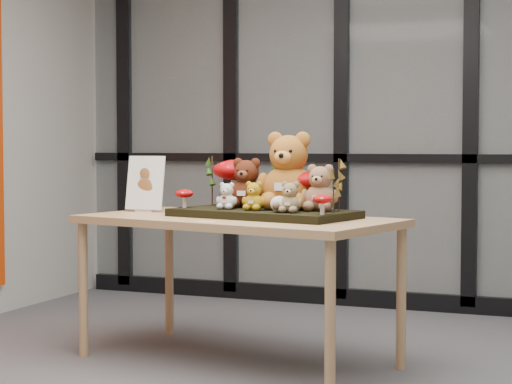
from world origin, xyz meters
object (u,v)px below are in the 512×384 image
at_px(bear_pooh_yellow, 289,167).
at_px(mushroom_back_left, 236,180).
at_px(display_table, 237,230).
at_px(mushroom_front_left, 184,198).
at_px(bear_tan_back, 320,185).
at_px(sign_holder, 145,185).
at_px(bear_small_yellow, 254,194).
at_px(diorama_tray, 264,213).
at_px(mushroom_back_right, 309,188).
at_px(plush_cream_hedgehog, 279,203).
at_px(bear_brown_medium, 247,180).
at_px(bear_white_bow, 227,194).
at_px(mushroom_front_right, 322,204).
at_px(bear_beige_small, 290,195).

distance_m(bear_pooh_yellow, mushroom_back_left, 0.40).
xyz_separation_m(display_table, mushroom_front_left, (-0.31, -0.00, 0.16)).
height_order(bear_tan_back, sign_holder, sign_holder).
xyz_separation_m(bear_tan_back, bear_small_yellow, (-0.33, -0.08, -0.05)).
bearing_deg(diorama_tray, display_table, -153.43).
bearing_deg(display_table, mushroom_back_right, 31.94).
bearing_deg(display_table, plush_cream_hedgehog, -10.23).
bearing_deg(bear_brown_medium, plush_cream_hedgehog, -29.34).
xyz_separation_m(display_table, bear_tan_back, (0.44, 0.04, 0.24)).
height_order(display_table, mushroom_back_right, mushroom_back_right).
xyz_separation_m(bear_brown_medium, mushroom_front_left, (-0.30, -0.14, -0.09)).
bearing_deg(bear_white_bow, display_table, 23.59).
height_order(display_table, bear_white_bow, bear_white_bow).
relative_size(bear_small_yellow, mushroom_back_left, 0.58).
bearing_deg(mushroom_front_right, bear_white_bow, 162.77).
relative_size(bear_pooh_yellow, plush_cream_hedgehog, 4.90).
bearing_deg(plush_cream_hedgehog, bear_small_yellow, 168.54).
xyz_separation_m(bear_brown_medium, mushroom_back_right, (0.35, -0.02, -0.04)).
distance_m(diorama_tray, bear_beige_small, 0.28).
height_order(bear_small_yellow, bear_white_bow, bear_small_yellow).
xyz_separation_m(bear_small_yellow, sign_holder, (-0.74, 0.21, 0.02)).
bearing_deg(bear_tan_back, mushroom_front_left, -163.71).
bearing_deg(bear_beige_small, display_table, 172.94).
xyz_separation_m(bear_pooh_yellow, mushroom_front_left, (-0.55, -0.11, -0.17)).
distance_m(bear_small_yellow, mushroom_back_right, 0.29).
xyz_separation_m(bear_beige_small, mushroom_front_right, (0.19, -0.07, -0.03)).
height_order(diorama_tray, sign_holder, sign_holder).
bearing_deg(bear_beige_small, diorama_tray, 155.63).
bearing_deg(mushroom_back_right, bear_tan_back, -42.68).
relative_size(display_table, bear_tan_back, 6.82).
bearing_deg(bear_tan_back, mushroom_back_left, 171.97).
bearing_deg(sign_holder, bear_small_yellow, -19.17).
height_order(bear_small_yellow, mushroom_front_right, bear_small_yellow).
bearing_deg(bear_white_bow, bear_tan_back, 18.63).
bearing_deg(bear_brown_medium, display_table, -75.51).
bearing_deg(mushroom_front_left, mushroom_back_left, 53.21).
height_order(display_table, mushroom_front_right, mushroom_front_right).
bearing_deg(mushroom_back_right, mushroom_front_left, -169.31).
bearing_deg(mushroom_front_left, display_table, 0.76).
distance_m(bear_white_bow, mushroom_front_left, 0.25).
distance_m(bear_brown_medium, bear_beige_small, 0.43).
relative_size(bear_tan_back, plush_cream_hedgehog, 2.88).
bearing_deg(mushroom_back_right, bear_small_yellow, -145.98).
distance_m(mushroom_back_left, mushroom_front_left, 0.33).
bearing_deg(bear_pooh_yellow, bear_brown_medium, -173.20).
height_order(diorama_tray, plush_cream_hedgehog, plush_cream_hedgehog).
relative_size(bear_pooh_yellow, bear_beige_small, 2.59).
bearing_deg(bear_tan_back, mushroom_front_right, -56.92).
bearing_deg(sign_holder, diorama_tray, -13.37).
bearing_deg(bear_pooh_yellow, mushroom_back_left, 171.41).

